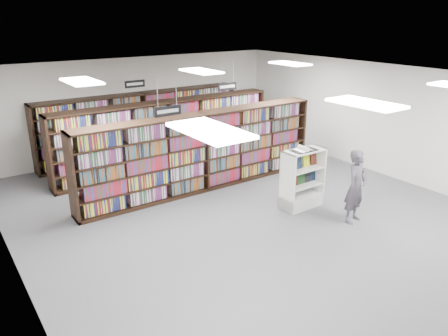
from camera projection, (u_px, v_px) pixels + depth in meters
floor at (248, 214)px, 10.40m from camera, size 12.00×12.00×0.00m
ceiling at (251, 79)px, 9.33m from camera, size 10.00×12.00×0.10m
wall_back at (138, 106)px, 14.50m from camera, size 10.00×0.10×3.20m
wall_left at (10, 202)px, 7.17m from camera, size 0.10×12.00×3.20m
wall_right at (386, 121)px, 12.55m from camera, size 0.10×12.00×3.20m
bookshelf_row_near at (203, 152)px, 11.59m from camera, size 7.00×0.60×2.10m
bookshelf_row_mid at (167, 135)px, 13.14m from camera, size 7.00×0.60×2.10m
bookshelf_row_far at (143, 124)px, 14.46m from camera, size 7.00×0.60×2.10m
aisle_sign_left at (168, 110)px, 9.52m from camera, size 0.65×0.02×0.80m
aisle_sign_right at (227, 86)px, 12.68m from camera, size 0.65×0.02×0.80m
aisle_sign_center at (135, 83)px, 13.15m from camera, size 0.65×0.02×0.80m
troffer_front_left at (210, 130)px, 5.41m from camera, size 0.60×1.20×0.04m
troffer_front_center at (366, 103)px, 7.02m from camera, size 0.60×1.20×0.04m
troffer_back_left at (82, 81)px, 9.27m from camera, size 0.60×1.20×0.04m
troffer_back_center at (201, 71)px, 10.89m from camera, size 0.60×1.20×0.04m
troffer_back_right at (290, 64)px, 12.50m from camera, size 0.60×1.20×0.04m
endcap_display at (301, 188)px, 10.71m from camera, size 1.05×0.53×1.46m
open_book at (304, 149)px, 10.30m from camera, size 0.65×0.39×0.13m
shopper at (356, 187)px, 9.80m from camera, size 0.70×0.53×1.70m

